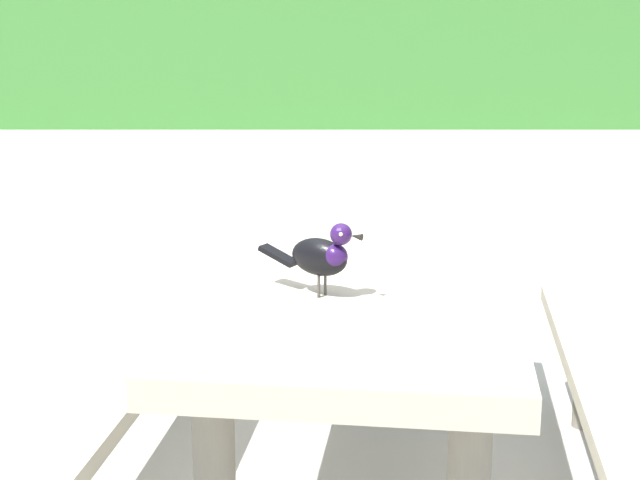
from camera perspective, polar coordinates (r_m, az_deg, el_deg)
hedge_wall at (r=11.97m, az=0.73°, el=11.24°), size 28.00×1.50×1.76m
picnic_table_foreground at (r=2.65m, az=2.85°, el=-5.09°), size 1.88×1.91×0.74m
bird_grackle at (r=2.25m, az=0.22°, el=-0.87°), size 0.25×0.18×0.18m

